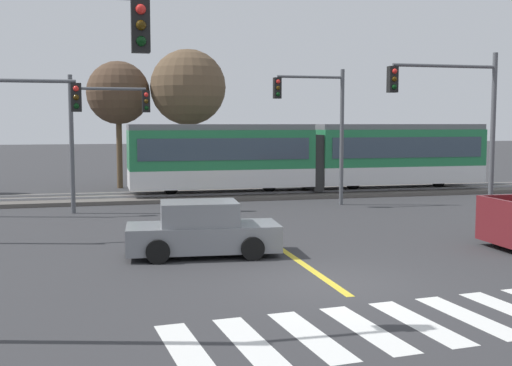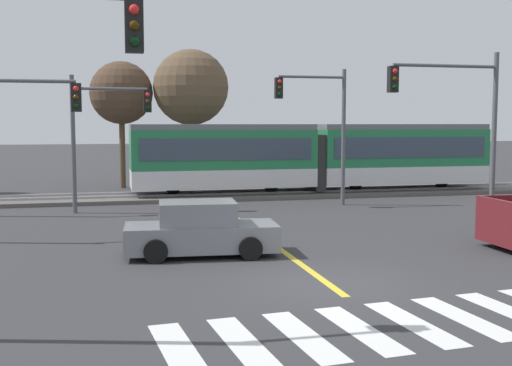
{
  "view_description": "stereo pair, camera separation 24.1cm",
  "coord_description": "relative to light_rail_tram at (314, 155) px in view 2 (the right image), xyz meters",
  "views": [
    {
      "loc": [
        -5.16,
        -13.63,
        3.7
      ],
      "look_at": [
        0.16,
        7.88,
        1.6
      ],
      "focal_mm": 45.0,
      "sensor_mm": 36.0,
      "label": 1
    },
    {
      "loc": [
        -4.93,
        -13.68,
        3.7
      ],
      "look_at": [
        0.16,
        7.88,
        1.6
      ],
      "focal_mm": 45.0,
      "sensor_mm": 36.0,
      "label": 2
    }
  ],
  "objects": [
    {
      "name": "ground_plane",
      "position": [
        -5.49,
        -17.49,
        -2.05
      ],
      "size": [
        200.0,
        200.0,
        0.0
      ],
      "primitive_type": "plane",
      "color": "#333335"
    },
    {
      "name": "track_bed",
      "position": [
        -5.49,
        0.01,
        -1.96
      ],
      "size": [
        120.0,
        4.0,
        0.18
      ],
      "primitive_type": "cube",
      "color": "#56514C",
      "rests_on": "ground"
    },
    {
      "name": "rail_near",
      "position": [
        -5.49,
        -0.71,
        -1.82
      ],
      "size": [
        120.0,
        0.08,
        0.1
      ],
      "primitive_type": "cube",
      "color": "#939399",
      "rests_on": "track_bed"
    },
    {
      "name": "rail_far",
      "position": [
        -5.49,
        0.73,
        -1.82
      ],
      "size": [
        120.0,
        0.08,
        0.1
      ],
      "primitive_type": "cube",
      "color": "#939399",
      "rests_on": "track_bed"
    },
    {
      "name": "light_rail_tram",
      "position": [
        0.0,
        0.0,
        0.0
      ],
      "size": [
        18.5,
        2.64,
        3.43
      ],
      "color": "silver",
      "rests_on": "track_bed"
    },
    {
      "name": "crosswalk_stripe_0",
      "position": [
        -9.32,
        -21.02,
        -2.04
      ],
      "size": [
        0.82,
        2.84,
        0.01
      ],
      "primitive_type": "cube",
      "rotation": [
        0.0,
        0.0,
        0.09
      ],
      "color": "silver",
      "rests_on": "ground"
    },
    {
      "name": "crosswalk_stripe_1",
      "position": [
        -8.23,
        -20.92,
        -2.04
      ],
      "size": [
        0.82,
        2.84,
        0.01
      ],
      "primitive_type": "cube",
      "rotation": [
        0.0,
        0.0,
        0.09
      ],
      "color": "silver",
      "rests_on": "ground"
    },
    {
      "name": "crosswalk_stripe_2",
      "position": [
        -7.13,
        -20.82,
        -2.04
      ],
      "size": [
        0.82,
        2.84,
        0.01
      ],
      "primitive_type": "cube",
      "rotation": [
        0.0,
        0.0,
        0.09
      ],
      "color": "silver",
      "rests_on": "ground"
    },
    {
      "name": "crosswalk_stripe_3",
      "position": [
        -6.04,
        -20.72,
        -2.04
      ],
      "size": [
        0.82,
        2.84,
        0.01
      ],
      "primitive_type": "cube",
      "rotation": [
        0.0,
        0.0,
        0.09
      ],
      "color": "silver",
      "rests_on": "ground"
    },
    {
      "name": "crosswalk_stripe_4",
      "position": [
        -4.94,
        -20.62,
        -2.04
      ],
      "size": [
        0.82,
        2.84,
        0.01
      ],
      "primitive_type": "cube",
      "rotation": [
        0.0,
        0.0,
        0.09
      ],
      "color": "silver",
      "rests_on": "ground"
    },
    {
      "name": "crosswalk_stripe_5",
      "position": [
        -3.84,
        -20.51,
        -2.04
      ],
      "size": [
        0.82,
        2.84,
        0.01
      ],
      "primitive_type": "cube",
      "rotation": [
        0.0,
        0.0,
        0.09
      ],
      "color": "silver",
      "rests_on": "ground"
    },
    {
      "name": "crosswalk_stripe_6",
      "position": [
        -2.75,
        -20.41,
        -2.04
      ],
      "size": [
        0.82,
        2.84,
        0.01
      ],
      "primitive_type": "cube",
      "rotation": [
        0.0,
        0.0,
        0.09
      ],
      "color": "silver",
      "rests_on": "ground"
    },
    {
      "name": "lane_centre_line",
      "position": [
        -5.49,
        -10.33,
        -2.05
      ],
      "size": [
        0.2,
        16.67,
        0.01
      ],
      "primitive_type": "cube",
      "color": "gold",
      "rests_on": "ground"
    },
    {
      "name": "sedan_crossing",
      "position": [
        -7.87,
        -13.67,
        -1.35
      ],
      "size": [
        4.32,
        2.15,
        1.52
      ],
      "color": "gray",
      "rests_on": "ground"
    },
    {
      "name": "traffic_light_far_left",
      "position": [
        -10.55,
        -4.18,
        1.59
      ],
      "size": [
        3.25,
        0.38,
        5.6
      ],
      "color": "#515459",
      "rests_on": "ground"
    },
    {
      "name": "traffic_light_far_right",
      "position": [
        -1.12,
        -4.24,
        1.94
      ],
      "size": [
        3.25,
        0.38,
        6.04
      ],
      "color": "#515459",
      "rests_on": "ground"
    },
    {
      "name": "traffic_light_mid_right",
      "position": [
        1.88,
        -10.55,
        2.04
      ],
      "size": [
        4.25,
        0.38,
        6.19
      ],
      "color": "#515459",
      "rests_on": "ground"
    },
    {
      "name": "bare_tree_west",
      "position": [
        -9.46,
        5.71,
        3.27
      ],
      "size": [
        3.51,
        3.51,
        7.1
      ],
      "color": "brown",
      "rests_on": "ground"
    },
    {
      "name": "bare_tree_east",
      "position": [
        -5.64,
        5.03,
        3.6
      ],
      "size": [
        4.24,
        4.24,
        7.79
      ],
      "color": "brown",
      "rests_on": "ground"
    }
  ]
}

